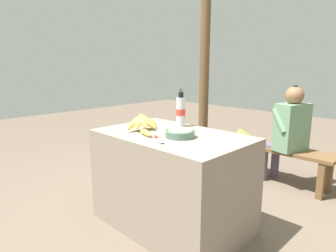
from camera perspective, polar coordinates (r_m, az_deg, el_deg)
The scene contains 11 objects.
ground_plane at distance 2.58m, azimuth 0.74°, elevation -18.21°, with size 12.00×12.00×0.00m, color brown.
market_counter at distance 2.41m, azimuth 0.77°, elevation -10.36°, with size 1.17×0.74×0.76m.
banana_bunch_ripe at distance 2.42m, azimuth -4.89°, elevation 0.81°, with size 0.19×0.32×0.14m.
serving_bowl at distance 2.18m, azimuth 2.31°, elevation -1.34°, with size 0.22×0.22×0.05m.
water_bottle at distance 2.54m, azimuth 2.45°, elevation 2.82°, with size 0.08×0.08×0.32m.
loose_banana_front at distance 2.24m, azimuth -4.26°, elevation -1.27°, with size 0.19×0.10×0.04m.
knife at distance 2.11m, azimuth -1.95°, elevation -2.41°, with size 0.18×0.11×0.02m.
wooden_bench at distance 3.53m, azimuth 18.62°, elevation -4.50°, with size 1.40×0.32×0.40m.
seated_vendor at distance 3.36m, azimuth 21.88°, elevation -0.61°, with size 0.46×0.43×1.08m.
banana_bunch_green at distance 3.66m, azimuth 13.82°, elevation -1.49°, with size 0.19×0.27×0.14m.
support_post_near at distance 4.26m, azimuth 7.00°, elevation 12.86°, with size 0.13×0.13×2.74m.
Camera 1 is at (1.54, -1.61, 1.30)m, focal length 32.00 mm.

